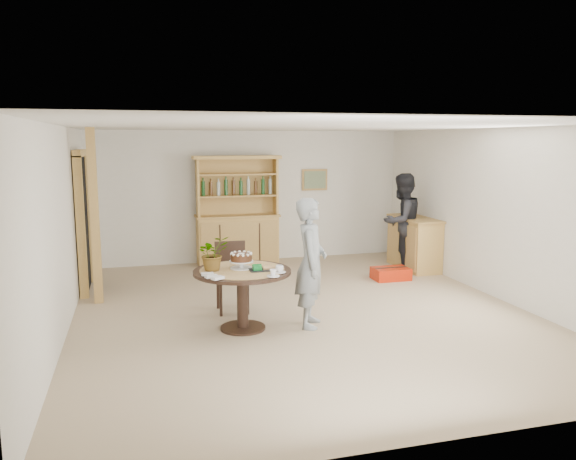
{
  "coord_description": "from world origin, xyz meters",
  "views": [
    {
      "loc": [
        -2.13,
        -7.09,
        2.32
      ],
      "look_at": [
        -0.04,
        0.56,
        1.05
      ],
      "focal_mm": 35.0,
      "sensor_mm": 36.0,
      "label": 1
    }
  ],
  "objects_px": {
    "dining_table": "(242,282)",
    "adult_person": "(402,222)",
    "dining_chair": "(231,272)",
    "red_suitcase": "(391,274)",
    "sideboard": "(414,243)",
    "teen_boy": "(311,263)",
    "hutch": "(237,228)"
  },
  "relations": [
    {
      "from": "dining_table",
      "to": "adult_person",
      "type": "xyz_separation_m",
      "value": [
        3.39,
        2.5,
        0.27
      ]
    },
    {
      "from": "dining_chair",
      "to": "red_suitcase",
      "type": "distance_m",
      "value": 3.07
    },
    {
      "from": "sideboard",
      "to": "dining_chair",
      "type": "relative_size",
      "value": 1.33
    },
    {
      "from": "dining_table",
      "to": "teen_boy",
      "type": "relative_size",
      "value": 0.74
    },
    {
      "from": "sideboard",
      "to": "red_suitcase",
      "type": "distance_m",
      "value": 1.08
    },
    {
      "from": "sideboard",
      "to": "dining_chair",
      "type": "bearing_deg",
      "value": -155.61
    },
    {
      "from": "hutch",
      "to": "adult_person",
      "type": "height_order",
      "value": "hutch"
    },
    {
      "from": "teen_boy",
      "to": "red_suitcase",
      "type": "relative_size",
      "value": 2.7
    },
    {
      "from": "dining_table",
      "to": "adult_person",
      "type": "distance_m",
      "value": 4.22
    },
    {
      "from": "dining_chair",
      "to": "adult_person",
      "type": "distance_m",
      "value": 3.8
    },
    {
      "from": "teen_boy",
      "to": "adult_person",
      "type": "height_order",
      "value": "adult_person"
    },
    {
      "from": "sideboard",
      "to": "dining_chair",
      "type": "height_order",
      "value": "dining_chair"
    },
    {
      "from": "hutch",
      "to": "teen_boy",
      "type": "height_order",
      "value": "hutch"
    },
    {
      "from": "sideboard",
      "to": "teen_boy",
      "type": "bearing_deg",
      "value": -137.29
    },
    {
      "from": "teen_boy",
      "to": "adult_person",
      "type": "distance_m",
      "value": 3.64
    },
    {
      "from": "hutch",
      "to": "dining_chair",
      "type": "distance_m",
      "value": 2.96
    },
    {
      "from": "dining_chair",
      "to": "teen_boy",
      "type": "height_order",
      "value": "teen_boy"
    },
    {
      "from": "adult_person",
      "to": "red_suitcase",
      "type": "distance_m",
      "value": 1.15
    },
    {
      "from": "dining_table",
      "to": "adult_person",
      "type": "height_order",
      "value": "adult_person"
    },
    {
      "from": "dining_chair",
      "to": "teen_boy",
      "type": "xyz_separation_m",
      "value": [
        0.85,
        -0.93,
        0.28
      ]
    },
    {
      "from": "adult_person",
      "to": "red_suitcase",
      "type": "xyz_separation_m",
      "value": [
        -0.52,
        -0.68,
        -0.77
      ]
    },
    {
      "from": "sideboard",
      "to": "adult_person",
      "type": "xyz_separation_m",
      "value": [
        -0.25,
        0.02,
        0.4
      ]
    },
    {
      "from": "dining_chair",
      "to": "adult_person",
      "type": "bearing_deg",
      "value": 28.16
    },
    {
      "from": "dining_table",
      "to": "teen_boy",
      "type": "bearing_deg",
      "value": -6.71
    },
    {
      "from": "dining_chair",
      "to": "hutch",
      "type": "bearing_deg",
      "value": 80.14
    },
    {
      "from": "dining_chair",
      "to": "sideboard",
      "type": "bearing_deg",
      "value": 26.31
    },
    {
      "from": "hutch",
      "to": "sideboard",
      "type": "bearing_deg",
      "value": -22.21
    },
    {
      "from": "sideboard",
      "to": "adult_person",
      "type": "distance_m",
      "value": 0.47
    },
    {
      "from": "dining_chair",
      "to": "teen_boy",
      "type": "bearing_deg",
      "value": -45.73
    },
    {
      "from": "dining_chair",
      "to": "adult_person",
      "type": "height_order",
      "value": "adult_person"
    },
    {
      "from": "dining_table",
      "to": "adult_person",
      "type": "bearing_deg",
      "value": 36.39
    },
    {
      "from": "sideboard",
      "to": "red_suitcase",
      "type": "bearing_deg",
      "value": -139.31
    }
  ]
}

